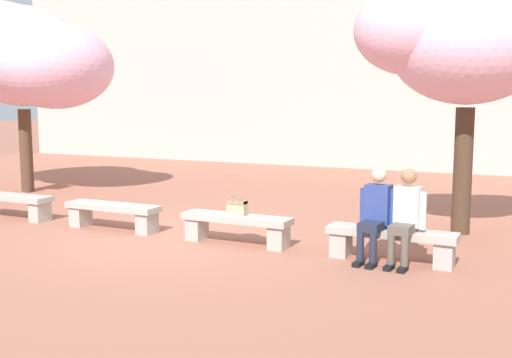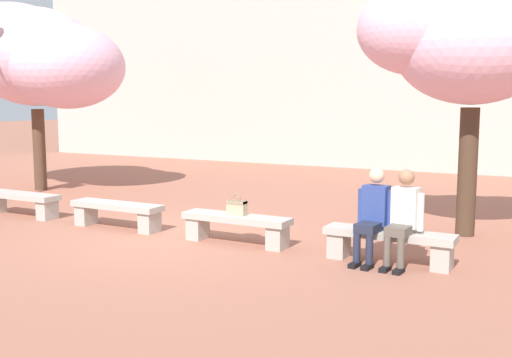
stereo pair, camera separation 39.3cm
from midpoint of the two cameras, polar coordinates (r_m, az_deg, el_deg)
The scene contains 11 objects.
ground_plane at distance 9.91m, azimuth -6.75°, elevation -5.37°, with size 100.00×100.00×0.00m, color #9E604C.
building_facade at distance 21.75m, azimuth 13.55°, elevation 14.02°, with size 28.00×4.00×9.54m, color #B7B2A8.
stone_bench_west_end at distance 12.22m, azimuth -20.67°, elevation -1.93°, with size 1.76×0.43×0.45m.
stone_bench_near_west at distance 10.56m, azimuth -12.09°, elevation -3.02°, with size 1.76×0.43×0.45m.
stone_bench_center at distance 9.23m, azimuth -0.67°, elevation -4.36°, with size 1.76×0.43×0.45m.
stone_bench_near_east at distance 8.37m, azimuth 13.85°, elevation -5.79°, with size 1.76×0.43×0.45m.
person_seated_left at distance 8.30m, azimuth 12.43°, elevation -3.08°, with size 0.51×0.71×1.29m.
person_seated_right at distance 8.20m, azimuth 15.17°, elevation -3.29°, with size 0.51×0.70×1.29m.
handbag at distance 9.19m, azimuth -0.61°, elevation -2.65°, with size 0.30×0.15×0.34m.
cherry_tree_main at distance 10.34m, azimuth 21.22°, elevation 12.43°, with size 3.62×2.44×4.10m.
cherry_tree_secondary at distance 15.81m, azimuth -19.68°, elevation 10.90°, with size 4.85×3.24×4.63m.
Camera 2 is at (5.72, -7.83, 2.18)m, focal length 42.00 mm.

